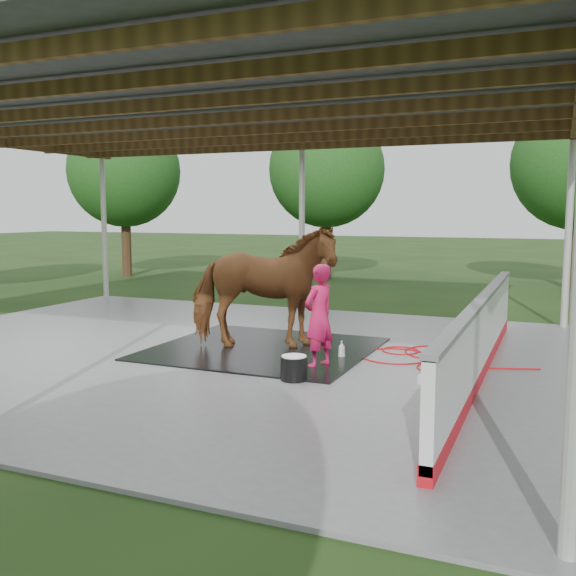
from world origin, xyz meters
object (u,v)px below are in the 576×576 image
at_px(horse, 263,287).
at_px(dasher_board, 481,339).
at_px(handler, 319,316).
at_px(wash_bucket, 294,368).

bearing_deg(horse, dasher_board, -118.77).
bearing_deg(handler, wash_bucket, 17.25).
distance_m(dasher_board, handler, 2.35).
height_order(handler, wash_bucket, handler).
relative_size(handler, wash_bucket, 4.14).
bearing_deg(handler, dasher_board, 119.01).
relative_size(horse, handler, 1.58).
height_order(horse, wash_bucket, horse).
bearing_deg(wash_bucket, dasher_board, 26.79).
bearing_deg(dasher_board, wash_bucket, -153.21).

